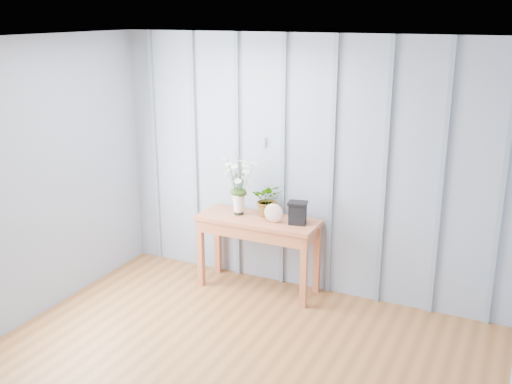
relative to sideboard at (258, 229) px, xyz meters
The scene contains 6 objects.
room_shell 1.78m from the sideboard, 69.53° to the right, with size 4.00×4.50×2.50m.
sideboard is the anchor object (origin of this frame).
daisy_vase 0.53m from the sideboard, behind, with size 0.42×0.32×0.59m.
spider_plant 0.31m from the sideboard, 64.02° to the left, with size 0.30×0.26×0.33m, color #1E3911.
felt_disc_vessel 0.29m from the sideboard, 16.13° to the right, with size 0.19×0.05×0.19m, color #9A575F.
carved_box 0.47m from the sideboard, ahead, with size 0.20×0.17×0.22m.
Camera 1 is at (1.93, -2.99, 2.69)m, focal length 42.00 mm.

